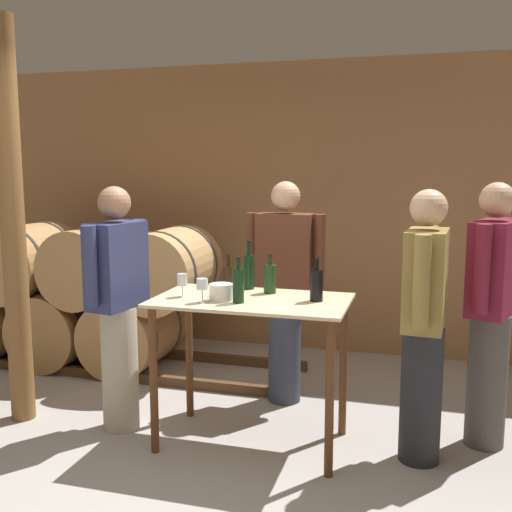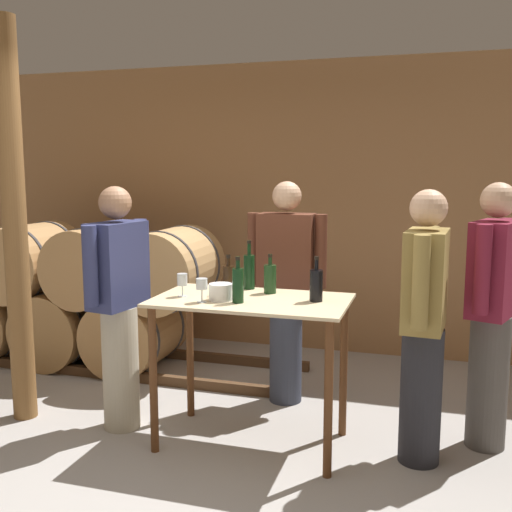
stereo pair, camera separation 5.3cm
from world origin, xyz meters
TOP-DOWN VIEW (x-y plane):
  - ground_plane at (0.00, 0.00)m, footprint 14.00×14.00m
  - back_wall at (0.00, 2.65)m, footprint 8.40×0.05m
  - barrel_rack at (-1.77, 1.64)m, footprint 4.31×0.81m
  - tasting_table at (0.14, 0.54)m, footprint 1.19×0.69m
  - wooden_post at (-1.50, 0.47)m, footprint 0.16×0.16m
  - wine_bottle_far_left at (-0.04, 0.63)m, footprint 0.07×0.07m
  - wine_bottle_left at (0.04, 0.82)m, footprint 0.07×0.07m
  - wine_bottle_center at (0.10, 0.41)m, footprint 0.07×0.07m
  - wine_bottle_right at (0.21, 0.73)m, footprint 0.08×0.08m
  - wine_bottle_far_right at (0.53, 0.58)m, footprint 0.08×0.08m
  - wine_glass_near_left at (-0.29, 0.48)m, footprint 0.06×0.06m
  - wine_glass_near_center at (-0.11, 0.36)m, footprint 0.07×0.07m
  - ice_bucket at (-0.02, 0.44)m, footprint 0.14×0.14m
  - person_host at (-0.76, 0.52)m, footprint 0.29×0.58m
  - person_visitor_with_scarf at (0.18, 1.29)m, footprint 0.59×0.24m
  - person_visitor_bearded at (1.55, 0.92)m, footprint 0.34×0.56m
  - person_visitor_near_door at (1.16, 0.60)m, footprint 0.25×0.59m

SIDE VIEW (x-z plane):
  - ground_plane at x=0.00m, z-range 0.00..0.00m
  - barrel_rack at x=-1.77m, z-range -0.02..1.23m
  - tasting_table at x=0.14m, z-range 0.29..1.22m
  - person_visitor_near_door at x=1.16m, z-range 0.04..1.66m
  - person_host at x=-0.76m, z-range 0.04..1.66m
  - person_visitor_with_scarf at x=0.18m, z-range 0.05..1.68m
  - person_visitor_bearded at x=1.55m, z-range 0.05..1.69m
  - ice_bucket at x=-0.02m, z-range 0.93..1.04m
  - wine_bottle_right at x=0.21m, z-range 0.91..1.16m
  - wine_bottle_far_left at x=-0.04m, z-range 0.91..1.16m
  - wine_glass_near_left at x=-0.29m, z-range 0.96..1.11m
  - wine_bottle_far_right at x=0.53m, z-range 0.90..1.17m
  - wine_glass_near_center at x=-0.11m, z-range 0.97..1.11m
  - wine_bottle_center at x=0.10m, z-range 0.91..1.18m
  - wine_bottle_left at x=0.04m, z-range 0.90..1.22m
  - back_wall at x=0.00m, z-range 0.00..2.70m
  - wooden_post at x=-1.50m, z-range 0.00..2.70m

